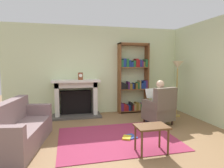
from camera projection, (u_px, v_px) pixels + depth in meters
ground at (121, 144)px, 3.74m from camera, size 14.00×14.00×0.00m
back_wall at (99, 70)px, 6.06m from camera, size 5.60×0.10×2.70m
side_wall_right at (200, 71)px, 5.41m from camera, size 0.10×5.20×2.70m
area_rug at (117, 138)px, 4.03m from camera, size 2.40×1.80×0.01m
fireplace at (76, 97)px, 5.73m from camera, size 1.41×0.64×1.09m
mantel_clock at (80, 76)px, 5.60m from camera, size 0.14×0.14×0.21m
bookshelf at (133, 80)px, 6.13m from camera, size 0.96×0.32×2.19m
armchair_reading at (160, 108)px, 4.89m from camera, size 0.78×0.77×0.97m
seated_reader at (157, 100)px, 4.98m from camera, size 0.46×0.59×1.14m
sofa_floral at (19, 130)px, 3.62m from camera, size 1.00×1.80×0.85m
side_table at (151, 130)px, 3.34m from camera, size 0.56×0.39×0.49m
scattered_books at (129, 137)px, 4.03m from camera, size 0.35×0.33×0.04m
floor_lamp at (178, 70)px, 5.63m from camera, size 0.32×0.32×1.63m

